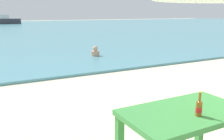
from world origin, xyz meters
TOP-DOWN VIEW (x-y plane):
  - sea_water at (0.00, 30.00)m, footprint 120.00×50.00m
  - picnic_table_green at (-1.06, 0.28)m, footprint 1.40×0.80m
  - beer_bottle_amber at (-1.05, 0.11)m, footprint 0.07×0.07m
  - swimmer_person at (1.12, 7.58)m, footprint 0.34×0.34m
  - boat_barge at (0.95, 41.12)m, footprint 3.99×1.09m

SIDE VIEW (x-z plane):
  - sea_water at x=0.00m, z-range 0.00..0.08m
  - swimmer_person at x=1.12m, z-range 0.03..0.44m
  - boat_barge at x=0.95m, z-range -0.12..1.33m
  - picnic_table_green at x=-1.06m, z-range 0.27..1.03m
  - beer_bottle_amber at x=-1.05m, z-range 0.72..0.99m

